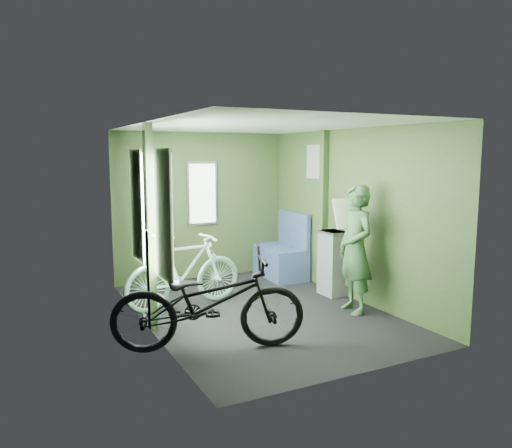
# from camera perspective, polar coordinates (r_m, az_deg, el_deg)

# --- Properties ---
(room) EXTENTS (4.00, 4.02, 2.31)m
(room) POSITION_cam_1_polar(r_m,az_deg,el_deg) (6.09, -0.05, 3.04)
(room) COLOR black
(room) RESTS_ON ground
(bicycle_black) EXTENTS (2.08, 1.35, 1.09)m
(bicycle_black) POSITION_cam_1_polar(r_m,az_deg,el_deg) (5.20, -5.34, -14.21)
(bicycle_black) COLOR black
(bicycle_black) RESTS_ON ground
(bicycle_mint) EXTENTS (1.66, 0.70, 0.99)m
(bicycle_mint) POSITION_cam_1_polar(r_m,az_deg,el_deg) (6.58, -8.11, -9.45)
(bicycle_mint) COLOR #92D4B5
(bicycle_mint) RESTS_ON ground
(passenger) EXTENTS (0.45, 0.71, 1.60)m
(passenger) POSITION_cam_1_polar(r_m,az_deg,el_deg) (6.28, 11.30, -2.83)
(passenger) COLOR #365E33
(passenger) RESTS_ON ground
(waste_box) EXTENTS (0.27, 0.37, 0.91)m
(waste_box) POSITION_cam_1_polar(r_m,az_deg,el_deg) (7.06, 8.73, -4.43)
(waste_box) COLOR slate
(waste_box) RESTS_ON ground
(bench_seat) EXTENTS (0.60, 1.01, 1.04)m
(bench_seat) POSITION_cam_1_polar(r_m,az_deg,el_deg) (8.05, 2.97, -3.89)
(bench_seat) COLOR navy
(bench_seat) RESTS_ON ground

